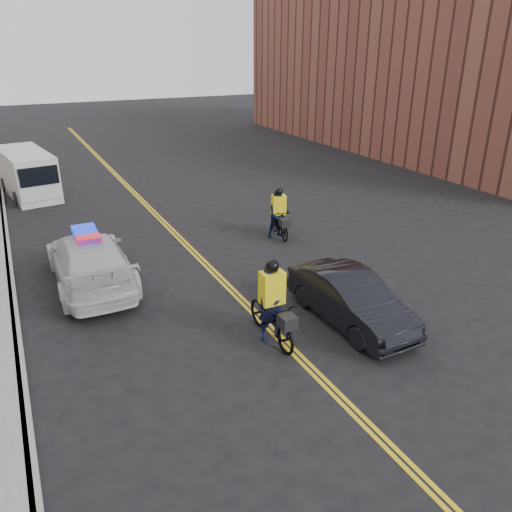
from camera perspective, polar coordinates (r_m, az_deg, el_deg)
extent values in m
plane|color=black|center=(13.51, 1.15, -7.82)|extent=(120.00, 120.00, 0.00)
cube|color=gold|center=(20.23, -9.66, 2.71)|extent=(0.10, 60.00, 0.01)
cube|color=gold|center=(20.27, -9.23, 2.79)|extent=(0.10, 60.00, 0.01)
cube|color=gray|center=(19.49, -26.45, -0.06)|extent=(0.20, 60.00, 0.15)
cube|color=brown|center=(39.40, 18.67, 19.88)|extent=(12.00, 30.00, 11.00)
imported|color=silver|center=(16.17, -18.46, -0.49)|extent=(2.28, 5.51, 1.59)
cube|color=#0C26CC|center=(15.86, -18.85, 2.41)|extent=(0.68, 1.47, 0.16)
imported|color=black|center=(13.54, 10.76, -4.85)|extent=(1.55, 4.20, 1.37)
cube|color=silver|center=(27.27, -24.69, 8.60)|extent=(2.61, 5.29, 2.16)
cube|color=silver|center=(25.20, -23.56, 7.29)|extent=(1.92, 1.01, 1.13)
cube|color=black|center=(24.71, -23.57, 8.36)|extent=(1.68, 0.34, 0.84)
cylinder|color=black|center=(25.87, -25.63, 6.00)|extent=(0.33, 0.68, 0.66)
cylinder|color=black|center=(26.19, -21.83, 6.81)|extent=(0.33, 0.68, 0.66)
cylinder|color=black|center=(28.75, -26.80, 7.32)|extent=(0.33, 0.68, 0.66)
cylinder|color=black|center=(29.04, -23.36, 8.05)|extent=(0.33, 0.68, 0.66)
imported|color=black|center=(12.62, 1.78, -7.14)|extent=(0.78, 2.24, 1.17)
imported|color=black|center=(12.41, 1.81, -5.46)|extent=(0.74, 0.48, 2.01)
cube|color=yellow|center=(12.21, 1.83, -3.63)|extent=(0.57, 0.39, 0.85)
sphere|color=black|center=(11.96, 1.87, -1.18)|extent=(0.34, 0.34, 0.34)
cube|color=black|center=(11.87, 3.60, -7.47)|extent=(0.37, 0.42, 0.31)
imported|color=black|center=(19.31, 2.56, 3.85)|extent=(0.88, 2.01, 1.17)
imported|color=black|center=(19.21, 2.58, 4.74)|extent=(0.98, 0.83, 1.80)
cube|color=yellow|center=(19.09, 2.60, 5.87)|extent=(0.57, 0.43, 0.76)
sphere|color=black|center=(18.94, 2.63, 7.36)|extent=(0.30, 0.30, 0.30)
cube|color=black|center=(18.61, 3.27, 3.84)|extent=(0.39, 0.42, 0.28)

